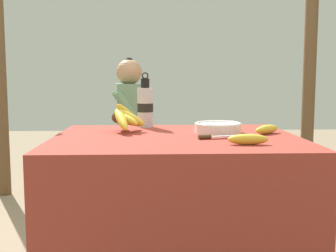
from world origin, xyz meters
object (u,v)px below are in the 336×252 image
(serving_bowl, at_px, (218,127))
(support_post_far, at_px, (310,48))
(water_bottle, at_px, (145,106))
(knife, at_px, (217,136))
(loose_banana_front, at_px, (248,139))
(banana_bunch_green, at_px, (218,141))
(loose_banana_side, at_px, (267,129))
(seated_vendor, at_px, (124,121))
(banana_bunch_ripe, at_px, (124,117))
(wooden_bench, at_px, (158,157))

(serving_bowl, bearing_deg, support_post_far, 56.75)
(water_bottle, distance_m, knife, 0.55)
(knife, bearing_deg, serving_bowl, 66.32)
(loose_banana_front, bearing_deg, banana_bunch_green, 84.72)
(loose_banana_side, height_order, seated_vendor, seated_vendor)
(knife, height_order, seated_vendor, seated_vendor)
(banana_bunch_ripe, height_order, loose_banana_front, banana_bunch_ripe)
(knife, xyz_separation_m, banana_bunch_green, (0.25, 1.48, -0.24))
(serving_bowl, bearing_deg, knife, -100.15)
(loose_banana_side, bearing_deg, water_bottle, 152.54)
(loose_banana_side, bearing_deg, banana_bunch_green, 90.41)
(water_bottle, bearing_deg, banana_bunch_ripe, -117.19)
(knife, height_order, support_post_far, support_post_far)
(water_bottle, bearing_deg, serving_bowl, -35.30)
(water_bottle, bearing_deg, support_post_far, 43.84)
(loose_banana_front, xyz_separation_m, seated_vendor, (-0.59, 1.62, -0.09))
(knife, distance_m, wooden_bench, 1.55)
(loose_banana_side, distance_m, banana_bunch_green, 1.36)
(loose_banana_front, bearing_deg, support_post_far, 63.37)
(loose_banana_front, height_order, wooden_bench, loose_banana_front)
(banana_bunch_ripe, distance_m, support_post_far, 2.17)
(serving_bowl, height_order, seated_vendor, seated_vendor)
(serving_bowl, relative_size, loose_banana_side, 1.46)
(knife, relative_size, seated_vendor, 0.21)
(seated_vendor, relative_size, support_post_far, 0.46)
(banana_bunch_ripe, bearing_deg, wooden_bench, 81.71)
(knife, bearing_deg, banana_bunch_ripe, 135.26)
(seated_vendor, relative_size, banana_bunch_green, 4.57)
(water_bottle, height_order, loose_banana_side, water_bottle)
(loose_banana_front, bearing_deg, knife, 119.78)
(loose_banana_front, height_order, knife, loose_banana_front)
(serving_bowl, height_order, knife, serving_bowl)
(support_post_far, bearing_deg, banana_bunch_green, -160.54)
(serving_bowl, bearing_deg, banana_bunch_green, 80.59)
(water_bottle, height_order, seated_vendor, seated_vendor)
(seated_vendor, bearing_deg, serving_bowl, 106.24)
(knife, bearing_deg, wooden_bench, 85.40)
(wooden_bench, bearing_deg, banana_bunch_ripe, -98.29)
(support_post_far, bearing_deg, water_bottle, -136.16)
(banana_bunch_ripe, distance_m, loose_banana_side, 0.68)
(water_bottle, bearing_deg, loose_banana_side, -27.46)
(wooden_bench, bearing_deg, knife, -81.07)
(water_bottle, xyz_separation_m, seated_vendor, (-0.18, 1.01, -0.18))
(water_bottle, bearing_deg, banana_bunch_green, 61.53)
(serving_bowl, relative_size, support_post_far, 0.09)
(loose_banana_front, bearing_deg, water_bottle, 123.88)
(banana_bunch_ripe, distance_m, wooden_bench, 1.32)
(knife, xyz_separation_m, seated_vendor, (-0.49, 1.45, -0.08))
(banana_bunch_green, bearing_deg, loose_banana_side, -89.59)
(serving_bowl, bearing_deg, loose_banana_side, -12.59)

